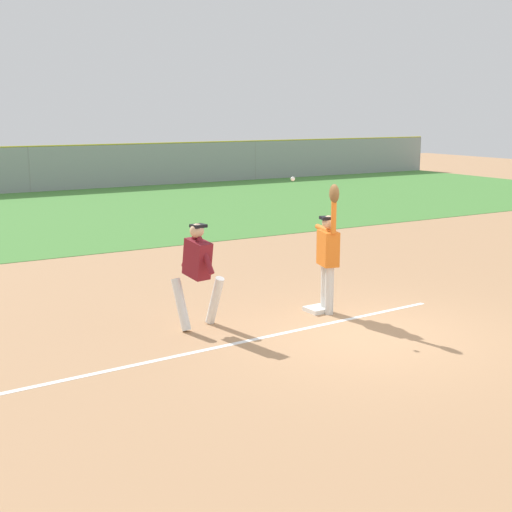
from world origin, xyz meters
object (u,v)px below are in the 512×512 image
first_base (317,309)px  parked_car_silver (175,165)px  baseball (293,179)px  runner (198,268)px  parked_car_black (38,171)px  fielder (328,250)px

first_base → parked_car_silver: size_ratio=0.08×
first_base → baseball: 2.36m
runner → parked_car_black: size_ratio=0.39×
runner → parked_car_silver: (10.41, 24.39, -0.32)m
runner → baseball: bearing=-13.5°
fielder → baseball: 1.39m
fielder → first_base: bearing=-38.8°
parked_car_black → parked_car_silver: bearing=2.4°
baseball → first_base: bearing=-15.3°
fielder → parked_car_black: fielder is taller
fielder → baseball: (-0.57, 0.27, 1.23)m
runner → parked_car_silver: size_ratio=0.37×
fielder → runner: 2.35m
first_base → baseball: size_ratio=5.14×
fielder → parked_car_silver: size_ratio=0.50×
baseball → parked_car_black: 24.52m
first_base → fielder: fielder is taller
baseball → parked_car_silver: 26.03m
baseball → parked_car_black: size_ratio=0.02×
first_base → parked_car_silver: 25.96m
baseball → parked_car_silver: size_ratio=0.02×
fielder → parked_car_black: size_ratio=0.51×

